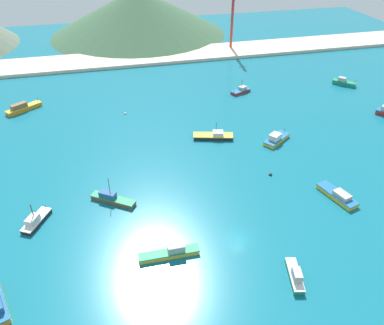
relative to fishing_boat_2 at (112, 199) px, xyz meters
The scene contains 16 objects.
ground 25.92m from the fishing_boat_2, 30.49° to the left, with size 260.00×280.00×0.50m.
fishing_boat_2 is the anchor object (origin of this frame).
fishing_boat_4 39.76m from the fishing_boat_2, 44.26° to the right, with size 3.42×7.31×2.62m.
fishing_boat_5 93.93m from the fishing_boat_2, 28.14° to the left, with size 6.93×7.20×2.82m.
fishing_boat_6 55.09m from the fishing_boat_2, 115.33° to the left, with size 10.32×8.20×2.64m.
fishing_boat_8 34.86m from the fishing_boat_2, 35.32° to the left, with size 11.04×5.71×4.75m.
fishing_boat_9 19.93m from the fishing_boat_2, 62.49° to the right, with size 10.98×2.14×2.31m.
fishing_boat_10 46.36m from the fishing_boat_2, 18.26° to the left, with size 8.91×7.59×2.58m.
fishing_boat_12 48.28m from the fishing_boat_2, 12.33° to the right, with size 5.45×9.89×1.93m.
fishing_boat_14 65.39m from the fishing_boat_2, 45.56° to the left, with size 7.42×5.16×4.49m.
fishing_boat_15 15.44m from the fishing_boat_2, 167.92° to the right, with size 5.60×7.59×5.01m.
buoy_0 36.52m from the fishing_boat_2, ahead, with size 0.78×0.78×0.78m.
buoy_1 40.75m from the fishing_boat_2, 80.63° to the left, with size 0.79×0.79×0.79m.
beach_strip 90.65m from the fishing_boat_2, 75.75° to the left, with size 247.00×18.19×1.20m, color beige.
hill_central 126.26m from the fishing_boat_2, 80.25° to the left, with size 83.36×83.36×20.73m.
radio_tower 107.91m from the fishing_boat_2, 57.87° to the left, with size 3.27×2.61×32.67m.
Camera 1 is at (-20.46, -46.94, 52.22)m, focal length 35.32 mm.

